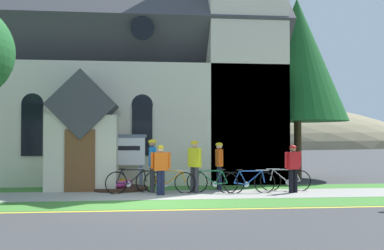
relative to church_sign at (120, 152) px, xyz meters
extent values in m
plane|color=#3D3D3F|center=(1.00, 0.09, -1.29)|extent=(140.00, 140.00, 0.00)
cube|color=#99968E|center=(0.78, -2.13, -1.29)|extent=(32.00, 2.26, 0.01)
cube|color=#427F33|center=(0.78, -4.11, -1.29)|extent=(32.00, 1.70, 0.01)
cube|color=#427F33|center=(0.78, -0.24, -1.29)|extent=(24.00, 1.53, 0.01)
cube|color=yellow|center=(0.78, -5.11, -1.29)|extent=(28.00, 0.16, 0.01)
cube|color=beige|center=(0.78, 5.24, 1.05)|extent=(11.44, 9.42, 4.68)
cube|color=#424247|center=(0.78, 5.24, 5.19)|extent=(11.94, 9.60, 9.60)
cube|color=beige|center=(4.94, 2.08, 4.38)|extent=(3.11, 3.11, 11.35)
cube|color=beige|center=(-1.28, -0.27, 0.01)|extent=(2.40, 1.60, 2.60)
cube|color=#424247|center=(-1.28, -0.27, 1.66)|extent=(2.40, 1.80, 2.40)
cube|color=brown|center=(-1.28, -1.09, -0.24)|extent=(1.00, 0.06, 2.10)
cube|color=black|center=(-3.22, 0.50, 0.81)|extent=(0.76, 0.06, 1.90)
cone|color=black|center=(-3.22, 0.50, 1.76)|extent=(0.80, 0.06, 0.80)
cube|color=black|center=(0.78, 0.50, 0.81)|extent=(0.76, 0.06, 1.90)
cone|color=black|center=(0.78, 0.50, 1.76)|extent=(0.80, 0.06, 0.80)
cylinder|color=black|center=(0.78, 0.50, 4.65)|extent=(0.90, 0.06, 0.90)
cube|color=slate|center=(-0.75, 0.02, -0.88)|extent=(0.12, 0.12, 0.83)
cube|color=slate|center=(0.75, -0.02, -0.88)|extent=(0.12, 0.12, 0.83)
cube|color=white|center=(0.00, 0.00, 0.03)|extent=(1.78, 0.13, 0.99)
cube|color=slate|center=(0.00, 0.00, 0.59)|extent=(1.90, 0.18, 0.12)
cube|color=black|center=(0.00, -0.04, 0.15)|extent=(1.42, 0.05, 0.16)
cylinder|color=#382319|center=(0.00, -0.52, -1.24)|extent=(2.01, 2.01, 0.10)
ellipsoid|color=#CC338C|center=(0.27, -0.47, -1.07)|extent=(0.36, 0.36, 0.24)
ellipsoid|color=gold|center=(0.11, 0.13, -1.07)|extent=(0.36, 0.36, 0.24)
ellipsoid|color=orange|center=(-0.26, -0.58, -1.07)|extent=(0.36, 0.36, 0.24)
ellipsoid|color=#CC338C|center=(0.05, -0.91, -1.07)|extent=(0.36, 0.36, 0.24)
torus|color=black|center=(1.19, -1.46, -0.95)|extent=(0.70, 0.23, 0.71)
torus|color=black|center=(2.19, -1.75, -0.95)|extent=(0.70, 0.23, 0.71)
cylinder|color=orange|center=(1.85, -1.65, -0.79)|extent=(0.56, 0.19, 0.46)
cylinder|color=orange|center=(1.74, -1.62, -0.56)|extent=(0.76, 0.25, 0.07)
cylinder|color=orange|center=(1.48, -1.54, -0.77)|extent=(0.26, 0.11, 0.48)
cylinder|color=orange|center=(1.39, -1.52, -0.98)|extent=(0.42, 0.15, 0.09)
cylinder|color=orange|center=(1.28, -1.49, -0.74)|extent=(0.22, 0.09, 0.43)
cylinder|color=orange|center=(2.15, -1.73, -0.76)|extent=(0.12, 0.07, 0.39)
ellipsoid|color=black|center=(1.37, -1.51, -0.51)|extent=(0.25, 0.14, 0.05)
cylinder|color=silver|center=(2.11, -1.72, -0.55)|extent=(0.43, 0.15, 0.03)
cylinder|color=silver|center=(1.59, -1.57, -1.00)|extent=(0.18, 0.07, 0.18)
torus|color=black|center=(-0.03, -1.75, -0.93)|extent=(0.71, 0.32, 0.75)
torus|color=black|center=(0.93, -1.35, -0.93)|extent=(0.71, 0.32, 0.75)
cylinder|color=black|center=(0.60, -1.48, -0.76)|extent=(0.54, 0.25, 0.49)
cylinder|color=black|center=(0.49, -1.53, -0.52)|extent=(0.73, 0.33, 0.04)
cylinder|color=black|center=(0.24, -1.63, -0.75)|extent=(0.26, 0.13, 0.48)
cylinder|color=black|center=(0.16, -1.67, -0.96)|extent=(0.40, 0.19, 0.09)
cylinder|color=black|center=(0.05, -1.71, -0.73)|extent=(0.22, 0.12, 0.43)
cylinder|color=black|center=(0.89, -1.36, -0.73)|extent=(0.12, 0.08, 0.42)
ellipsoid|color=black|center=(0.14, -1.67, -0.49)|extent=(0.25, 0.17, 0.05)
cylinder|color=silver|center=(0.85, -1.38, -0.50)|extent=(0.42, 0.19, 0.03)
cylinder|color=silver|center=(0.35, -1.59, -0.99)|extent=(0.17, 0.09, 0.18)
torus|color=black|center=(6.16, -1.52, -0.94)|extent=(0.73, 0.16, 0.73)
torus|color=black|center=(5.17, -1.35, -0.94)|extent=(0.73, 0.16, 0.73)
cylinder|color=#B7B7BC|center=(5.51, -1.41, -0.78)|extent=(0.54, 0.13, 0.46)
cylinder|color=#B7B7BC|center=(5.62, -1.43, -0.56)|extent=(0.74, 0.16, 0.04)
cylinder|color=#B7B7BC|center=(5.87, -1.47, -0.78)|extent=(0.26, 0.08, 0.45)
cylinder|color=#B7B7BC|center=(5.96, -1.49, -0.97)|extent=(0.41, 0.11, 0.09)
cylinder|color=#B7B7BC|center=(6.07, -1.51, -0.75)|extent=(0.22, 0.07, 0.40)
cylinder|color=#B7B7BC|center=(5.21, -1.36, -0.75)|extent=(0.12, 0.06, 0.39)
ellipsoid|color=black|center=(5.98, -1.49, -0.53)|extent=(0.25, 0.12, 0.05)
cylinder|color=silver|center=(5.25, -1.36, -0.54)|extent=(0.44, 0.10, 0.03)
cylinder|color=silver|center=(5.76, -1.45, -1.00)|extent=(0.18, 0.05, 0.18)
torus|color=black|center=(3.78, -1.97, -0.95)|extent=(0.72, 0.05, 0.72)
torus|color=black|center=(4.80, -1.95, -0.95)|extent=(0.72, 0.05, 0.72)
cylinder|color=#194CA5|center=(4.45, -1.96, -0.78)|extent=(0.56, 0.05, 0.47)
cylinder|color=#194CA5|center=(4.34, -1.96, -0.56)|extent=(0.76, 0.05, 0.04)
cylinder|color=#194CA5|center=(4.08, -1.97, -0.78)|extent=(0.26, 0.04, 0.46)
cylinder|color=#194CA5|center=(3.98, -1.97, -0.97)|extent=(0.41, 0.04, 0.09)
cylinder|color=#194CA5|center=(3.87, -1.97, -0.75)|extent=(0.22, 0.04, 0.40)
cylinder|color=#194CA5|center=(4.76, -1.95, -0.75)|extent=(0.12, 0.04, 0.40)
ellipsoid|color=black|center=(3.96, -1.97, -0.53)|extent=(0.24, 0.08, 0.05)
cylinder|color=silver|center=(4.72, -1.96, -0.54)|extent=(0.44, 0.04, 0.03)
cylinder|color=silver|center=(4.19, -1.96, -1.00)|extent=(0.18, 0.02, 0.18)
torus|color=black|center=(3.57, -1.91, -0.95)|extent=(0.69, 0.30, 0.73)
torus|color=black|center=(2.62, -1.53, -0.95)|extent=(0.69, 0.30, 0.73)
cylinder|color=#19723F|center=(2.94, -1.66, -0.79)|extent=(0.53, 0.24, 0.45)
cylinder|color=#19723F|center=(3.05, -1.70, -0.56)|extent=(0.72, 0.32, 0.06)
cylinder|color=#19723F|center=(3.29, -1.80, -0.77)|extent=(0.25, 0.13, 0.46)
cylinder|color=#19723F|center=(3.38, -1.84, -0.97)|extent=(0.40, 0.19, 0.09)
cylinder|color=#19723F|center=(3.48, -1.88, -0.75)|extent=(0.21, 0.11, 0.41)
cylinder|color=#19723F|center=(2.66, -1.55, -0.76)|extent=(0.12, 0.08, 0.38)
ellipsoid|color=black|center=(3.40, -1.85, -0.52)|extent=(0.25, 0.16, 0.05)
cylinder|color=silver|center=(2.69, -1.56, -0.56)|extent=(0.42, 0.19, 0.03)
cylinder|color=silver|center=(3.19, -1.76, -1.00)|extent=(0.17, 0.09, 0.18)
cylinder|color=#191E38|center=(3.48, -0.93, -0.88)|extent=(0.15, 0.15, 0.82)
cylinder|color=#191E38|center=(3.47, -0.76, -0.88)|extent=(0.15, 0.15, 0.82)
cube|color=#E55914|center=(3.48, -0.85, -0.17)|extent=(0.20, 0.46, 0.60)
sphere|color=beige|center=(3.48, -0.85, 0.23)|extent=(0.21, 0.21, 0.21)
ellipsoid|color=gold|center=(3.48, -0.85, 0.29)|extent=(0.27, 0.22, 0.15)
cylinder|color=#E55914|center=(3.44, -1.13, -0.14)|extent=(0.09, 0.16, 0.54)
cylinder|color=#E55914|center=(3.51, -0.56, -0.14)|extent=(0.09, 0.21, 0.54)
cylinder|color=#2D2D33|center=(2.46, -1.60, -0.86)|extent=(0.15, 0.15, 0.86)
cylinder|color=#2D2D33|center=(2.57, -1.77, -0.86)|extent=(0.15, 0.15, 0.86)
cube|color=yellow|center=(2.51, -1.68, -0.12)|extent=(0.43, 0.51, 0.62)
sphere|color=tan|center=(2.51, -1.68, 0.30)|extent=(0.22, 0.22, 0.22)
ellipsoid|color=gold|center=(2.51, -1.68, 0.36)|extent=(0.36, 0.35, 0.15)
cylinder|color=yellow|center=(2.39, -1.42, -0.09)|extent=(0.09, 0.15, 0.57)
cylinder|color=yellow|center=(2.64, -1.95, -0.09)|extent=(0.09, 0.22, 0.57)
cylinder|color=#2D2D33|center=(1.13, -1.42, -0.85)|extent=(0.15, 0.15, 0.87)
cylinder|color=#2D2D33|center=(1.13, -1.52, -0.85)|extent=(0.15, 0.15, 0.87)
cube|color=blue|center=(1.13, -1.47, -0.10)|extent=(0.23, 0.50, 0.64)
sphere|color=#936B51|center=(1.13, -1.47, 0.33)|extent=(0.23, 0.23, 0.23)
ellipsoid|color=gold|center=(1.13, -1.47, 0.39)|extent=(0.30, 0.26, 0.16)
cylinder|color=blue|center=(1.15, -1.17, -0.07)|extent=(0.09, 0.09, 0.57)
cylinder|color=blue|center=(1.11, -1.77, -0.07)|extent=(0.09, 0.17, 0.58)
cylinder|color=#191E38|center=(1.33, -2.21, -0.90)|extent=(0.15, 0.15, 0.79)
cylinder|color=#191E38|center=(1.43, -2.18, -0.90)|extent=(0.15, 0.15, 0.79)
cube|color=#E55914|center=(1.38, -2.20, -0.22)|extent=(0.48, 0.30, 0.57)
sphere|color=beige|center=(1.38, -2.20, 0.17)|extent=(0.20, 0.20, 0.20)
ellipsoid|color=gold|center=(1.38, -2.20, 0.22)|extent=(0.27, 0.30, 0.14)
cylinder|color=#E55914|center=(1.11, -2.22, -0.19)|extent=(0.09, 0.12, 0.52)
cylinder|color=#E55914|center=(1.65, -2.17, -0.19)|extent=(0.09, 0.15, 0.52)
cylinder|color=black|center=(5.66, -2.06, -0.90)|extent=(0.15, 0.15, 0.78)
cylinder|color=black|center=(5.83, -1.97, -0.90)|extent=(0.15, 0.15, 0.78)
cube|color=red|center=(5.75, -2.01, -0.23)|extent=(0.48, 0.38, 0.57)
sphere|color=#936B51|center=(5.75, -2.01, 0.16)|extent=(0.20, 0.20, 0.20)
ellipsoid|color=red|center=(5.75, -2.01, 0.21)|extent=(0.30, 0.32, 0.14)
cylinder|color=red|center=(5.49, -2.10, -0.20)|extent=(0.09, 0.11, 0.51)
cylinder|color=red|center=(6.01, -1.93, -0.20)|extent=(0.09, 0.13, 0.52)
cylinder|color=#4C3823|center=(7.64, 2.96, -0.02)|extent=(0.33, 0.33, 2.54)
cone|color=#195623|center=(7.64, 2.96, 4.01)|extent=(4.39, 4.39, 5.51)
ellipsoid|color=#847A5B|center=(-0.10, 63.01, -1.29)|extent=(100.79, 38.35, 18.62)
camera|label=1|loc=(0.88, -16.56, 0.55)|focal=42.45mm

